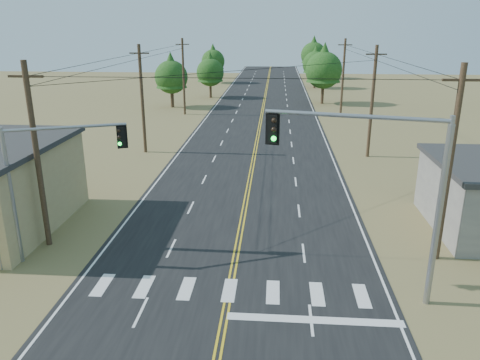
# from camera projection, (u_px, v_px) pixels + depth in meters

# --- Properties ---
(road) EXTENTS (15.00, 200.00, 0.02)m
(road) POSITION_uv_depth(u_px,v_px,m) (253.00, 160.00, 42.33)
(road) COLOR black
(road) RESTS_ON ground
(utility_pole_left_near) EXTENTS (1.80, 0.30, 10.00)m
(utility_pole_left_near) POSITION_uv_depth(u_px,v_px,m) (37.00, 156.00, 24.46)
(utility_pole_left_near) COLOR #4C3826
(utility_pole_left_near) RESTS_ON ground
(utility_pole_left_mid) EXTENTS (1.80, 0.30, 10.00)m
(utility_pole_left_mid) POSITION_uv_depth(u_px,v_px,m) (142.00, 99.00, 43.38)
(utility_pole_left_mid) COLOR #4C3826
(utility_pole_left_mid) RESTS_ON ground
(utility_pole_left_far) EXTENTS (1.80, 0.30, 10.00)m
(utility_pole_left_far) POSITION_uv_depth(u_px,v_px,m) (184.00, 76.00, 62.30)
(utility_pole_left_far) COLOR #4C3826
(utility_pole_left_far) RESTS_ON ground
(utility_pole_right_near) EXTENTS (1.80, 0.30, 10.00)m
(utility_pole_right_near) POSITION_uv_depth(u_px,v_px,m) (450.00, 165.00, 22.91)
(utility_pole_right_near) COLOR #4C3826
(utility_pole_right_near) RESTS_ON ground
(utility_pole_right_mid) EXTENTS (1.80, 0.30, 10.00)m
(utility_pole_right_mid) POSITION_uv_depth(u_px,v_px,m) (372.00, 101.00, 41.83)
(utility_pole_right_mid) COLOR #4C3826
(utility_pole_right_mid) RESTS_ON ground
(utility_pole_right_far) EXTENTS (1.80, 0.30, 10.00)m
(utility_pole_right_far) POSITION_uv_depth(u_px,v_px,m) (343.00, 77.00, 60.75)
(utility_pole_right_far) COLOR #4C3826
(utility_pole_right_far) RESTS_ON ground
(signal_mast_left) EXTENTS (5.54, 2.29, 7.06)m
(signal_mast_left) POSITION_uv_depth(u_px,v_px,m) (45.00, 170.00, 23.17)
(signal_mast_left) COLOR gray
(signal_mast_left) RESTS_ON ground
(signal_mast_right) EXTENTS (7.40, 1.96, 8.32)m
(signal_mast_right) POSITION_uv_depth(u_px,v_px,m) (386.00, 176.00, 19.41)
(signal_mast_right) COLOR gray
(signal_mast_right) RESTS_ON ground
(tree_left_near) EXTENTS (4.80, 4.80, 7.99)m
(tree_left_near) POSITION_uv_depth(u_px,v_px,m) (171.00, 74.00, 67.87)
(tree_left_near) COLOR #3F2D1E
(tree_left_near) RESTS_ON ground
(tree_left_mid) EXTENTS (4.53, 4.53, 7.55)m
(tree_left_mid) POSITION_uv_depth(u_px,v_px,m) (210.00, 70.00, 77.01)
(tree_left_mid) COLOR #3F2D1E
(tree_left_mid) RESTS_ON ground
(tree_left_far) EXTENTS (4.82, 4.82, 8.03)m
(tree_left_far) POSITION_uv_depth(u_px,v_px,m) (213.00, 59.00, 96.92)
(tree_left_far) COLOR #3F2D1E
(tree_left_far) RESTS_ON ground
(tree_right_near) EXTENTS (5.54, 5.54, 9.23)m
(tree_right_near) POSITION_uv_depth(u_px,v_px,m) (324.00, 66.00, 70.75)
(tree_right_near) COLOR #3F2D1E
(tree_right_near) RESTS_ON ground
(tree_right_mid) EXTENTS (4.90, 4.90, 8.17)m
(tree_right_mid) POSITION_uv_depth(u_px,v_px,m) (316.00, 62.00, 88.69)
(tree_right_mid) COLOR #3F2D1E
(tree_right_mid) RESTS_ON ground
(tree_right_far) EXTENTS (5.65, 5.65, 9.41)m
(tree_right_far) POSITION_uv_depth(u_px,v_px,m) (314.00, 52.00, 105.17)
(tree_right_far) COLOR #3F2D1E
(tree_right_far) RESTS_ON ground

